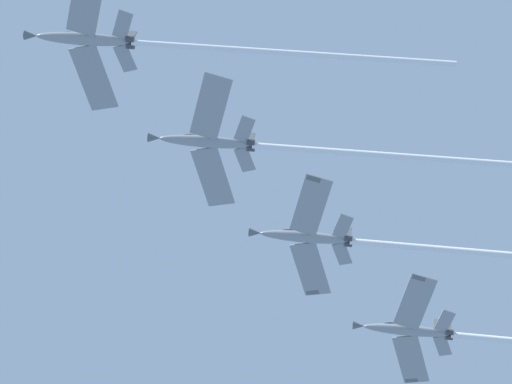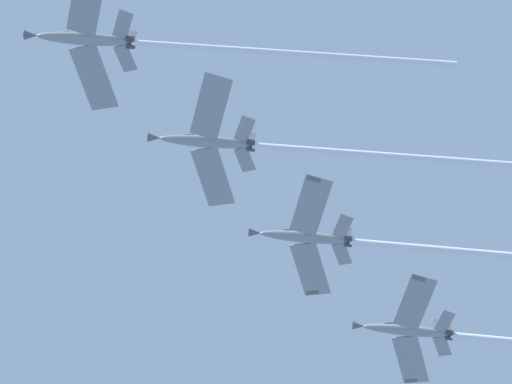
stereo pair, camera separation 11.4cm
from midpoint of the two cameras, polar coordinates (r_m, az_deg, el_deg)
The scene contains 4 objects.
jet_lead at distance 138.44m, azimuth -5.53°, elevation 7.48°, with size 27.04×48.24×9.17m.
jet_second at distance 142.79m, azimuth 1.22°, elevation 2.28°, with size 27.66×49.70×9.16m.
jet_third at distance 149.21m, azimuth 5.23°, elevation -2.51°, with size 24.69×40.91×8.98m.
jet_fourth at distance 158.63m, azimuth 10.52°, elevation -7.14°, with size 25.68×42.73×9.30m.
Camera 1 is at (48.33, -1.76, 1.91)m, focal length 79.29 mm.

